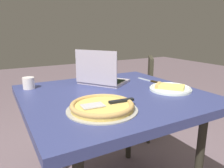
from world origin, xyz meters
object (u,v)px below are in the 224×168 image
Objects in this scene: chair_near at (140,91)px; table_knife at (152,81)px; drink_cup at (29,83)px; pizza_plate at (170,88)px; dining_table at (113,104)px; pizza_tray at (102,106)px; laptop at (102,77)px.

table_knife is at bearing -29.38° from chair_near.
chair_near is (-0.57, 0.32, -0.27)m from table_knife.
table_knife is 3.20× the size of drink_cup.
pizza_plate reaches higher than table_knife.
dining_table is 0.42m from table_knife.
drink_cup is 1.23m from chair_near.
pizza_tray reaches higher than dining_table.
pizza_plate is 0.92m from drink_cup.
chair_near is (-0.81, 0.37, -0.28)m from pizza_plate.
pizza_tray is at bearing 22.67° from drink_cup.
drink_cup is at bearing -121.62° from pizza_plate.
drink_cup is 0.09× the size of chair_near.
dining_table is 0.57m from drink_cup.
chair_near is at bearing 133.68° from dining_table.
drink_cup is at bearing -74.04° from chair_near.
chair_near is (-0.45, 0.68, -0.32)m from laptop.
pizza_plate is 0.55m from pizza_tray.
dining_table is 3.06× the size of pizza_tray.
pizza_plate is 0.77× the size of pizza_tray.
chair_near is (-0.68, 0.72, -0.20)m from dining_table.
dining_table is 4.33× the size of table_knife.
table_knife is at bearing 70.79° from laptop.
drink_cup is (-0.58, -0.24, 0.02)m from pizza_tray.
laptop is 1.15× the size of pizza_tray.
chair_near is at bearing 155.45° from pizza_plate.
pizza_plate is 3.47× the size of drink_cup.
laptop is at bearing -109.21° from table_knife.
dining_table is at bearing -109.79° from pizza_plate.
chair_near is (-0.91, 0.91, -0.29)m from pizza_tray.
pizza_tray is 4.53× the size of drink_cup.
pizza_tray is 1.41× the size of table_knife.
laptop is 0.52m from pizza_tray.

